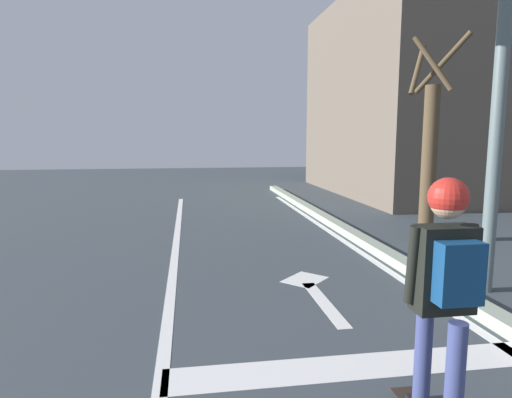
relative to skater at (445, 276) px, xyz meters
name	(u,v)px	position (x,y,z in m)	size (l,w,h in m)	color
lane_line_center	(163,359)	(-1.75, 1.28, -1.06)	(0.12, 20.00, 0.01)	white
lane_line_curbside	(486,335)	(1.29, 1.28, -1.06)	(0.12, 20.00, 0.01)	white
stop_bar	(357,366)	(-0.15, 0.91, -1.06)	(3.19, 0.40, 0.01)	white
lane_arrow_stem	(324,303)	(0.01, 2.31, -1.06)	(0.16, 1.40, 0.01)	white
lane_arrow_head	(305,279)	(0.01, 3.16, -1.06)	(0.56, 0.44, 0.01)	white
curb_strip	(510,327)	(1.54, 1.28, -0.99)	(0.24, 24.00, 0.14)	#95A18D
skater	(445,276)	(0.00, 0.00, 0.00)	(0.44, 0.59, 1.57)	#394275
traffic_signal_mast	(427,10)	(1.14, 2.41, 2.21)	(4.29, 0.34, 4.84)	slate
roadside_tree	(429,152)	(2.76, 4.97, 0.56)	(1.05, 1.09, 3.68)	brown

